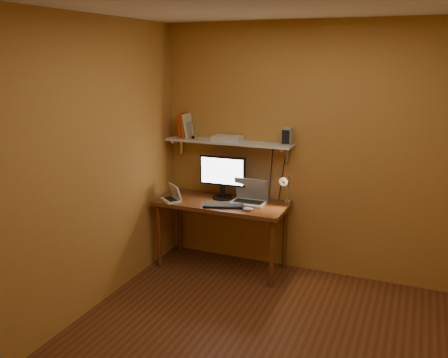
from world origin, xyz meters
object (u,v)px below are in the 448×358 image
at_px(wall_shelf, 229,142).
at_px(speaker_left, 186,130).
at_px(keyboard, 223,206).
at_px(desk, 222,209).
at_px(laptop, 250,196).
at_px(shelf_camera, 193,137).
at_px(desk_lamp, 286,186).
at_px(monitor, 223,175).
at_px(speaker_right, 287,136).
at_px(mouse, 248,209).
at_px(router, 227,138).
at_px(netbook, 173,196).

xyz_separation_m(wall_shelf, speaker_left, (-0.50, -0.01, 0.11)).
bearing_deg(keyboard, desk, 102.14).
height_order(laptop, shelf_camera, shelf_camera).
bearing_deg(desk_lamp, wall_shelf, 174.12).
height_order(monitor, shelf_camera, shelf_camera).
relative_size(wall_shelf, speaker_right, 7.84).
relative_size(monitor, mouse, 5.21).
relative_size(desk, router, 4.58).
xyz_separation_m(speaker_left, speaker_right, (1.14, 0.02, -0.00)).
bearing_deg(shelf_camera, speaker_left, 153.92).
bearing_deg(router, monitor, -108.30).
bearing_deg(wall_shelf, keyboard, -76.46).
relative_size(wall_shelf, router, 4.58).
bearing_deg(desk, shelf_camera, 162.56).
bearing_deg(mouse, shelf_camera, 149.98).
bearing_deg(laptop, speaker_left, 174.03).
bearing_deg(laptop, mouse, -73.30).
height_order(desk_lamp, speaker_right, speaker_right).
bearing_deg(wall_shelf, router, 170.66).
bearing_deg(netbook, speaker_right, 55.84).
distance_m(desk, netbook, 0.54).
height_order(mouse, router, router).
bearing_deg(mouse, router, 127.16).
relative_size(desk, laptop, 3.92).
height_order(monitor, mouse, monitor).
height_order(wall_shelf, laptop, wall_shelf).
bearing_deg(router, desk_lamp, -5.96).
height_order(monitor, keyboard, monitor).
height_order(netbook, speaker_left, speaker_left).
relative_size(desk, mouse, 14.18).
xyz_separation_m(netbook, speaker_right, (1.14, 0.35, 0.66)).
bearing_deg(monitor, mouse, -38.35).
bearing_deg(keyboard, netbook, 163.94).
xyz_separation_m(monitor, speaker_right, (0.68, 0.07, 0.45)).
bearing_deg(desk, router, 94.86).
xyz_separation_m(desk_lamp, shelf_camera, (-1.04, -0.01, 0.44)).
relative_size(mouse, desk_lamp, 0.26).
distance_m(wall_shelf, speaker_right, 0.65).
xyz_separation_m(wall_shelf, desk_lamp, (0.66, -0.07, -0.40)).
xyz_separation_m(monitor, shelf_camera, (-0.34, -0.00, 0.39)).
bearing_deg(laptop, desk, -161.92).
height_order(laptop, desk_lamp, desk_lamp).
relative_size(keyboard, speaker_left, 2.25).
relative_size(monitor, speaker_right, 2.88).
xyz_separation_m(mouse, speaker_right, (0.28, 0.37, 0.70)).
distance_m(netbook, router, 0.85).
xyz_separation_m(keyboard, router, (-0.10, 0.35, 0.64)).
bearing_deg(shelf_camera, laptop, -2.52).
xyz_separation_m(laptop, mouse, (0.08, -0.26, -0.05)).
height_order(laptop, keyboard, laptop).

